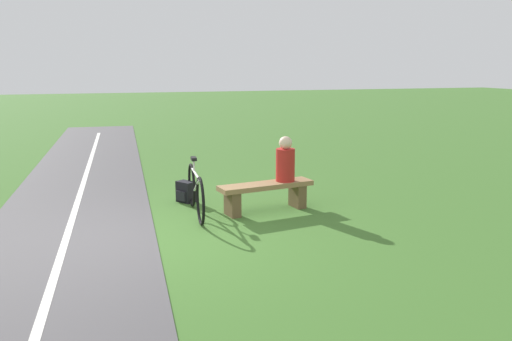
{
  "coord_description": "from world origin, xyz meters",
  "views": [
    {
      "loc": [
        0.47,
        7.03,
        2.37
      ],
      "look_at": [
        -1.56,
        0.49,
        0.97
      ],
      "focal_mm": 36.24,
      "sensor_mm": 36.0,
      "label": 1
    }
  ],
  "objects_px": {
    "person_seated": "(285,161)",
    "backpack": "(186,192)",
    "bench": "(266,192)",
    "bicycle": "(196,191)"
  },
  "relations": [
    {
      "from": "person_seated",
      "to": "backpack",
      "type": "xyz_separation_m",
      "value": [
        1.53,
        -0.92,
        -0.63
      ]
    },
    {
      "from": "person_seated",
      "to": "bicycle",
      "type": "relative_size",
      "value": 0.41
    },
    {
      "from": "bench",
      "to": "person_seated",
      "type": "relative_size",
      "value": 2.2
    },
    {
      "from": "bicycle",
      "to": "backpack",
      "type": "height_order",
      "value": "bicycle"
    },
    {
      "from": "bicycle",
      "to": "backpack",
      "type": "distance_m",
      "value": 0.87
    },
    {
      "from": "bench",
      "to": "person_seated",
      "type": "xyz_separation_m",
      "value": [
        -0.36,
        -0.06,
        0.48
      ]
    },
    {
      "from": "bicycle",
      "to": "backpack",
      "type": "relative_size",
      "value": 4.88
    },
    {
      "from": "bench",
      "to": "bicycle",
      "type": "relative_size",
      "value": 0.9
    },
    {
      "from": "bench",
      "to": "backpack",
      "type": "relative_size",
      "value": 4.4
    },
    {
      "from": "bicycle",
      "to": "backpack",
      "type": "xyz_separation_m",
      "value": [
        0.03,
        -0.85,
        -0.21
      ]
    }
  ]
}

